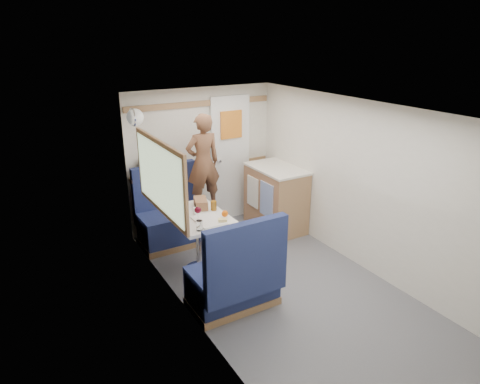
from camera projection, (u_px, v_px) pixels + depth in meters
floor at (293, 295)px, 4.66m from camera, size 4.50×4.50×0.00m
ceiling at (303, 112)px, 3.96m from camera, size 4.50×4.50×0.00m
wall_back at (202, 158)px, 6.13m from camera, size 2.20×0.02×2.00m
wall_left at (199, 235)px, 3.79m from camera, size 0.02×4.50×2.00m
wall_right at (376, 192)px, 4.83m from camera, size 0.02×4.50×2.00m
oak_trim_low at (203, 169)px, 6.17m from camera, size 2.15×0.02×0.08m
oak_trim_high at (201, 104)px, 5.84m from camera, size 2.15×0.02×0.08m
side_window at (160, 177)px, 4.52m from camera, size 0.04×1.30×0.72m
rear_door at (230, 156)px, 6.33m from camera, size 0.62×0.12×1.86m
dinette_table at (199, 227)px, 4.96m from camera, size 0.62×0.92×0.72m
bench_far at (172, 222)px, 5.76m from camera, size 0.90×0.59×1.05m
bench_near at (235, 282)px, 4.36m from camera, size 0.90×0.59×1.05m
ledge at (163, 176)px, 5.76m from camera, size 0.90×0.14×0.04m
dome_light at (135, 117)px, 5.06m from camera, size 0.20×0.20×0.20m
galley_counter at (276, 198)px, 6.14m from camera, size 0.57×0.92×0.92m
person at (203, 163)px, 5.59m from camera, size 0.48×0.32×1.29m
duffel_bag at (160, 166)px, 5.70m from camera, size 0.52×0.29×0.24m
tray at (209, 220)px, 4.75m from camera, size 0.29×0.37×0.02m
orange_fruit at (225, 214)px, 4.81m from camera, size 0.07×0.07×0.07m
cheese_block at (223, 220)px, 4.70m from camera, size 0.11×0.09×0.03m
wine_glass at (198, 211)px, 4.72m from camera, size 0.08×0.08×0.17m
tumbler_left at (199, 226)px, 4.51m from camera, size 0.07×0.07×0.11m
tumbler_mid at (183, 206)px, 5.01m from camera, size 0.07×0.07×0.12m
beer_glass at (214, 206)px, 5.04m from camera, size 0.07×0.07×0.11m
pepper_grinder at (196, 207)px, 5.01m from camera, size 0.04×0.04×0.10m
salt_grinder at (195, 211)px, 4.89m from camera, size 0.04×0.04×0.09m
bread_loaf at (201, 203)px, 5.11m from camera, size 0.22×0.29×0.11m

